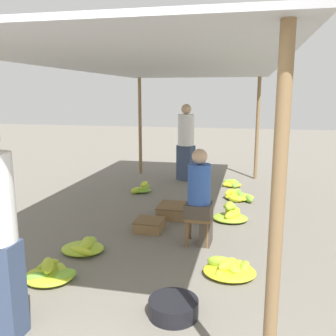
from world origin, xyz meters
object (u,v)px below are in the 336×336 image
at_px(stool, 199,222).
at_px(shopper_walking_mid, 186,141).
at_px(banana_pile_right_2, 232,184).
at_px(banana_pile_left_1, 84,247).
at_px(crate_mid, 175,211).
at_px(basin_black, 173,308).
at_px(banana_pile_left_2, 141,189).
at_px(banana_pile_right_0, 238,196).
at_px(crate_near, 149,225).
at_px(banana_pile_right_1, 231,214).
at_px(banana_pile_right_3, 229,269).
at_px(banana_pile_left_0, 50,274).
at_px(vendor_seated, 200,196).

height_order(stool, shopper_walking_mid, shopper_walking_mid).
distance_m(banana_pile_right_2, shopper_walking_mid, 1.43).
xyz_separation_m(banana_pile_left_1, crate_mid, (0.85, 1.59, 0.04)).
relative_size(basin_black, banana_pile_right_2, 1.02).
relative_size(banana_pile_left_1, banana_pile_left_2, 1.25).
bearing_deg(banana_pile_right_0, crate_near, -122.24).
xyz_separation_m(banana_pile_left_2, banana_pile_right_0, (1.93, -0.10, -0.01)).
relative_size(basin_black, shopper_walking_mid, 0.26).
height_order(banana_pile_right_0, crate_mid, crate_mid).
height_order(stool, crate_mid, stool).
xyz_separation_m(banana_pile_right_1, shopper_walking_mid, (-1.17, 2.64, 0.79)).
bearing_deg(banana_pile_right_3, crate_mid, 118.08).
distance_m(stool, banana_pile_right_1, 1.08).
distance_m(stool, banana_pile_right_3, 0.96).
bearing_deg(banana_pile_left_0, banana_pile_right_2, 69.47).
xyz_separation_m(banana_pile_left_0, crate_mid, (0.89, 2.34, 0.03)).
bearing_deg(banana_pile_left_1, vendor_seated, 22.93).
relative_size(banana_pile_right_3, crate_near, 1.43).
height_order(basin_black, banana_pile_left_2, banana_pile_left_2).
height_order(banana_pile_left_2, banana_pile_right_3, banana_pile_left_2).
bearing_deg(banana_pile_left_1, shopper_walking_mid, 82.29).
xyz_separation_m(banana_pile_left_1, shopper_walking_mid, (0.57, 4.22, 0.84)).
bearing_deg(vendor_seated, shopper_walking_mid, 102.58).
distance_m(basin_black, banana_pile_left_2, 4.30).
xyz_separation_m(banana_pile_left_0, banana_pile_right_2, (1.71, 4.55, -0.00)).
relative_size(banana_pile_right_0, shopper_walking_mid, 0.34).
bearing_deg(banana_pile_right_1, banana_pile_right_0, 86.58).
distance_m(banana_pile_right_1, banana_pile_right_3, 1.81).
relative_size(banana_pile_left_1, crate_near, 1.43).
bearing_deg(crate_mid, banana_pile_right_3, -61.92).
bearing_deg(banana_pile_left_2, vendor_seated, -57.50).
bearing_deg(banana_pile_right_3, banana_pile_right_2, 92.26).
height_order(banana_pile_left_2, banana_pile_right_1, banana_pile_right_1).
bearing_deg(banana_pile_left_1, banana_pile_right_2, 66.42).
bearing_deg(crate_near, shopper_walking_mid, 90.55).
height_order(vendor_seated, banana_pile_right_3, vendor_seated).
xyz_separation_m(banana_pile_left_0, shopper_walking_mid, (0.62, 4.97, 0.83)).
relative_size(banana_pile_right_3, shopper_walking_mid, 0.33).
distance_m(banana_pile_right_2, crate_near, 3.09).
distance_m(banana_pile_left_1, banana_pile_right_2, 4.15).
relative_size(stool, banana_pile_left_1, 0.65).
xyz_separation_m(stool, banana_pile_right_2, (0.29, 3.22, -0.24)).
relative_size(banana_pile_left_2, crate_near, 1.14).
bearing_deg(banana_pile_left_0, stool, 43.41).
height_order(banana_pile_left_0, banana_pile_left_2, banana_pile_left_0).
relative_size(basin_black, banana_pile_left_2, 0.98).
xyz_separation_m(basin_black, banana_pile_right_2, (0.29, 4.91, -0.01)).
bearing_deg(crate_mid, banana_pile_left_1, -118.03).
distance_m(banana_pile_left_0, banana_pile_left_1, 0.75).
bearing_deg(stool, banana_pile_right_1, 69.32).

